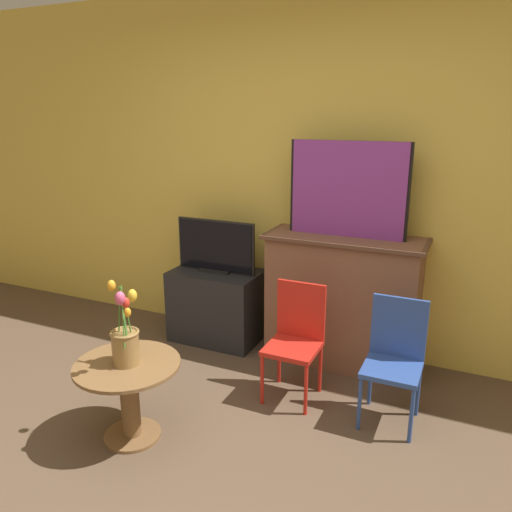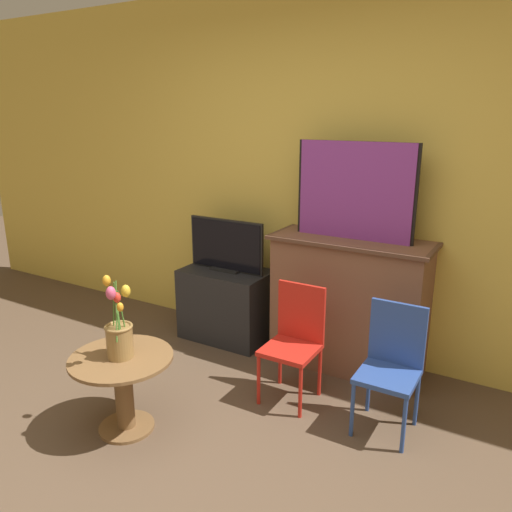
{
  "view_description": "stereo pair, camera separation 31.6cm",
  "coord_description": "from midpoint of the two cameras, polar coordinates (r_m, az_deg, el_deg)",
  "views": [
    {
      "loc": [
        1.15,
        -1.47,
        1.82
      ],
      "look_at": [
        -0.11,
        1.3,
        0.93
      ],
      "focal_mm": 35.0,
      "sensor_mm": 36.0,
      "label": 1
    },
    {
      "loc": [
        1.43,
        -1.32,
        1.82
      ],
      "look_at": [
        -0.11,
        1.3,
        0.93
      ],
      "focal_mm": 35.0,
      "sensor_mm": 36.0,
      "label": 2
    }
  ],
  "objects": [
    {
      "name": "chair_blue",
      "position": [
        3.1,
        12.73,
        -10.95
      ],
      "size": [
        0.33,
        0.33,
        0.75
      ],
      "color": "#2D4C99",
      "rests_on": "ground"
    },
    {
      "name": "chair_red",
      "position": [
        3.27,
        1.82,
        -9.01
      ],
      "size": [
        0.33,
        0.33,
        0.75
      ],
      "color": "red",
      "rests_on": "ground"
    },
    {
      "name": "tv_stand",
      "position": [
        4.11,
        -6.72,
        -5.66
      ],
      "size": [
        0.71,
        0.45,
        0.58
      ],
      "color": "#232326",
      "rests_on": "ground"
    },
    {
      "name": "side_table",
      "position": [
        3.03,
        -17.33,
        -14.4
      ],
      "size": [
        0.59,
        0.59,
        0.47
      ],
      "color": "brown",
      "rests_on": "ground"
    },
    {
      "name": "painting",
      "position": [
        3.48,
        7.88,
        7.51
      ],
      "size": [
        0.83,
        0.03,
        0.66
      ],
      "color": "black",
      "rests_on": "fireplace_mantel"
    },
    {
      "name": "wall_back",
      "position": [
        3.78,
        4.42,
        9.07
      ],
      "size": [
        8.0,
        0.06,
        2.7
      ],
      "color": "#EAC651",
      "rests_on": "ground"
    },
    {
      "name": "fireplace_mantel",
      "position": [
        3.68,
        7.44,
        -4.94
      ],
      "size": [
        1.13,
        0.45,
        0.97
      ],
      "color": "brown",
      "rests_on": "ground"
    },
    {
      "name": "tv_monitor",
      "position": [
        3.96,
        -6.91,
        1.0
      ],
      "size": [
        0.67,
        0.12,
        0.42
      ],
      "color": "black",
      "rests_on": "tv_stand"
    },
    {
      "name": "vase_tulips",
      "position": [
        2.89,
        -17.82,
        -9.21
      ],
      "size": [
        0.2,
        0.22,
        0.48
      ],
      "color": "olive",
      "rests_on": "side_table"
    }
  ]
}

